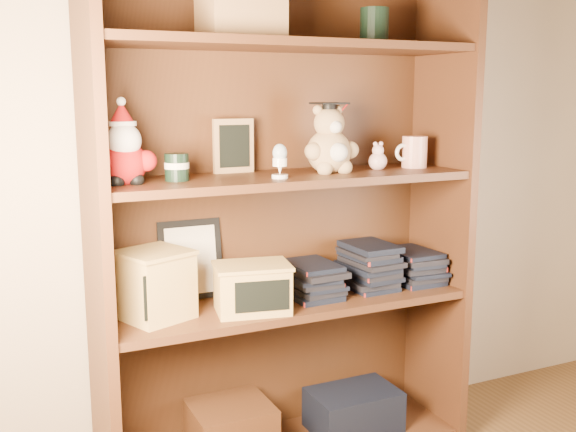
% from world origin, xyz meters
% --- Properties ---
extents(bookcase, '(1.20, 0.35, 1.60)m').
position_xyz_m(bookcase, '(-0.17, 1.36, 0.78)').
color(bookcase, '#492814').
rests_on(bookcase, ground).
extents(shelf_lower, '(1.14, 0.33, 0.02)m').
position_xyz_m(shelf_lower, '(-0.17, 1.30, 0.54)').
color(shelf_lower, '#492814').
rests_on(shelf_lower, ground).
extents(shelf_upper, '(1.14, 0.33, 0.02)m').
position_xyz_m(shelf_upper, '(-0.17, 1.30, 0.94)').
color(shelf_upper, '#492814').
rests_on(shelf_upper, ground).
extents(santa_plush, '(0.17, 0.13, 0.25)m').
position_xyz_m(santa_plush, '(-0.67, 1.30, 1.04)').
color(santa_plush, '#A50F0F').
rests_on(santa_plush, shelf_upper).
extents(teachers_tin, '(0.07, 0.07, 0.08)m').
position_xyz_m(teachers_tin, '(-0.52, 1.30, 0.99)').
color(teachers_tin, black).
rests_on(teachers_tin, shelf_upper).
extents(chalkboard_plaque, '(0.13, 0.07, 0.17)m').
position_xyz_m(chalkboard_plaque, '(-0.31, 1.42, 1.03)').
color(chalkboard_plaque, '#9E7547').
rests_on(chalkboard_plaque, shelf_upper).
extents(egg_cup, '(0.05, 0.05, 0.10)m').
position_xyz_m(egg_cup, '(-0.23, 1.23, 1.00)').
color(egg_cup, white).
rests_on(egg_cup, shelf_upper).
extents(grad_teddy_bear, '(0.19, 0.16, 0.23)m').
position_xyz_m(grad_teddy_bear, '(-0.03, 1.30, 1.04)').
color(grad_teddy_bear, tan).
rests_on(grad_teddy_bear, shelf_upper).
extents(pink_figurine, '(0.06, 0.06, 0.09)m').
position_xyz_m(pink_figurine, '(0.15, 1.30, 0.99)').
color(pink_figurine, beige).
rests_on(pink_figurine, shelf_upper).
extents(teacher_mug, '(0.12, 0.08, 0.11)m').
position_xyz_m(teacher_mug, '(0.30, 1.30, 1.00)').
color(teacher_mug, silver).
rests_on(teacher_mug, shelf_upper).
extents(certificate_frame, '(0.20, 0.05, 0.25)m').
position_xyz_m(certificate_frame, '(-0.45, 1.44, 0.68)').
color(certificate_frame, black).
rests_on(certificate_frame, shelf_lower).
extents(treats_box, '(0.24, 0.24, 0.20)m').
position_xyz_m(treats_box, '(-0.60, 1.30, 0.65)').
color(treats_box, tan).
rests_on(treats_box, shelf_lower).
extents(pencils_box, '(0.25, 0.20, 0.15)m').
position_xyz_m(pencils_box, '(-0.32, 1.24, 0.63)').
color(pencils_box, tan).
rests_on(pencils_box, shelf_lower).
extents(book_stack_left, '(0.14, 0.20, 0.11)m').
position_xyz_m(book_stack_left, '(-0.08, 1.30, 0.61)').
color(book_stack_left, black).
rests_on(book_stack_left, shelf_lower).
extents(book_stack_mid, '(0.14, 0.20, 0.14)m').
position_xyz_m(book_stack_mid, '(0.13, 1.30, 0.62)').
color(book_stack_mid, black).
rests_on(book_stack_mid, shelf_lower).
extents(book_stack_right, '(0.14, 0.20, 0.11)m').
position_xyz_m(book_stack_right, '(0.32, 1.30, 0.61)').
color(book_stack_right, black).
rests_on(book_stack_right, shelf_lower).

